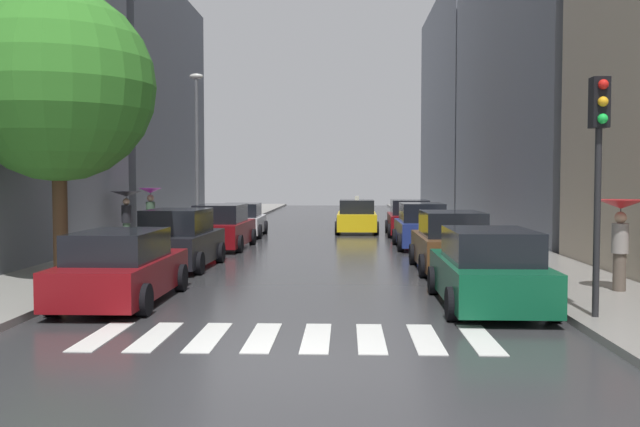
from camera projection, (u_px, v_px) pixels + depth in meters
ground_plane at (326, 234)px, 33.93m from camera, size 28.00×72.00×0.04m
sidewalk_left at (193, 232)px, 34.17m from camera, size 3.00×72.00×0.15m
sidewalk_right at (461, 232)px, 33.69m from camera, size 3.00×72.00×0.15m
crosswalk_stripes at (289, 338)px, 11.64m from camera, size 6.75×2.20×0.01m
building_left_mid at (120, 109)px, 36.99m from camera, size 6.00×14.45×12.71m
building_right_mid at (553, 82)px, 34.11m from camera, size 6.00×21.15×14.68m
building_right_far at (473, 107)px, 55.45m from camera, size 6.00×20.63×16.70m
parked_car_left_nearest at (121, 269)px, 14.89m from camera, size 2.02×4.61×1.55m
parked_car_left_second at (179, 241)px, 20.65m from camera, size 2.17×4.28×1.76m
parked_car_left_third at (222, 228)px, 26.54m from camera, size 2.14×4.73×1.68m
parked_car_left_fourth at (242, 221)px, 32.13m from camera, size 2.15×4.12×1.53m
parked_car_right_nearest at (488, 270)px, 14.39m from camera, size 2.12×4.62×1.62m
parked_car_right_second at (451, 243)px, 20.03m from camera, size 2.07×4.40×1.72m
parked_car_right_third at (421, 227)px, 26.64m from camera, size 1.99×4.11×1.73m
parked_car_right_fourth at (409, 219)px, 32.63m from camera, size 2.17×4.52×1.68m
taxi_midroad at (357, 217)px, 34.33m from camera, size 2.11×4.34×1.81m
pedestrian_foreground at (151, 204)px, 27.74m from camera, size 0.91×0.91×2.13m
pedestrian_near_tree at (126, 204)px, 26.18m from camera, size 1.18×1.18×2.03m
pedestrian_by_kerb at (620, 224)px, 15.52m from camera, size 1.04×1.04×2.03m
street_tree_left at (58, 86)px, 17.27m from camera, size 4.76×4.76×7.18m
traffic_light_right_corner at (599, 143)px, 12.49m from camera, size 0.30×0.42×4.30m
lamp_post_left at (197, 143)px, 30.45m from camera, size 0.60×0.28×7.05m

